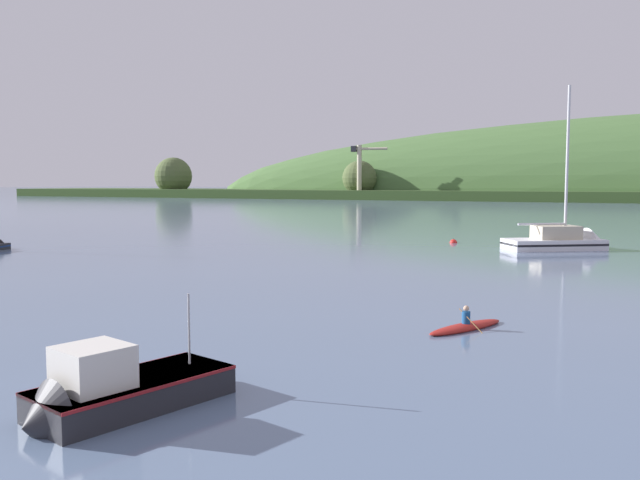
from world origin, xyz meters
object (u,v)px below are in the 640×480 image
object	(u,v)px
sailboat_far_left	(566,244)
dockside_crane	(360,174)
canoe_with_paddler	(466,327)
mooring_buoy_foreground	(453,243)
fishing_boat_moored	(113,396)

from	to	relation	value
sailboat_far_left	dockside_crane	bearing A→B (deg)	84.18
dockside_crane	sailboat_far_left	size ratio (longest dim) A/B	1.19
canoe_with_paddler	mooring_buoy_foreground	distance (m)	37.09
fishing_boat_moored	mooring_buoy_foreground	world-z (taller)	fishing_boat_moored
canoe_with_paddler	sailboat_far_left	bearing A→B (deg)	-155.78
sailboat_far_left	canoe_with_paddler	size ratio (longest dim) A/B	3.67
dockside_crane	mooring_buoy_foreground	bearing A→B (deg)	-75.04
dockside_crane	fishing_boat_moored	bearing A→B (deg)	-79.83
fishing_boat_moored	dockside_crane	bearing A→B (deg)	-144.23
dockside_crane	canoe_with_paddler	world-z (taller)	dockside_crane
sailboat_far_left	fishing_boat_moored	world-z (taller)	sailboat_far_left
fishing_boat_moored	sailboat_far_left	bearing A→B (deg)	-172.05
fishing_boat_moored	canoe_with_paddler	world-z (taller)	fishing_boat_moored
fishing_boat_moored	canoe_with_paddler	size ratio (longest dim) A/B	1.37
dockside_crane	canoe_with_paddler	size ratio (longest dim) A/B	4.38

